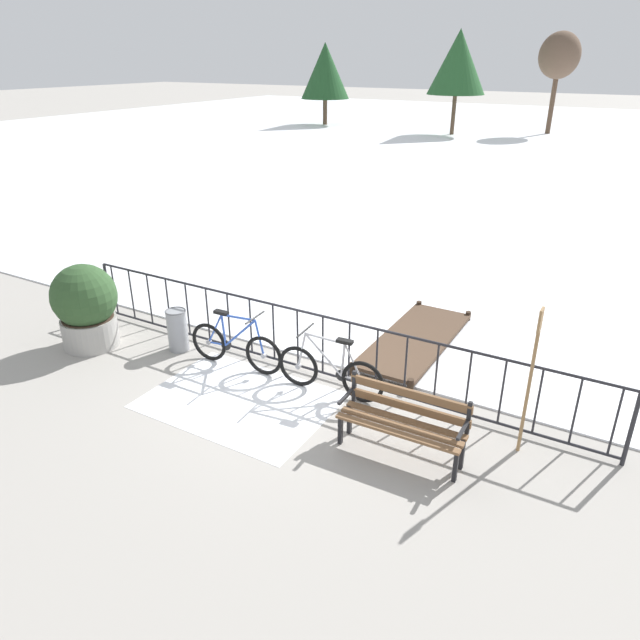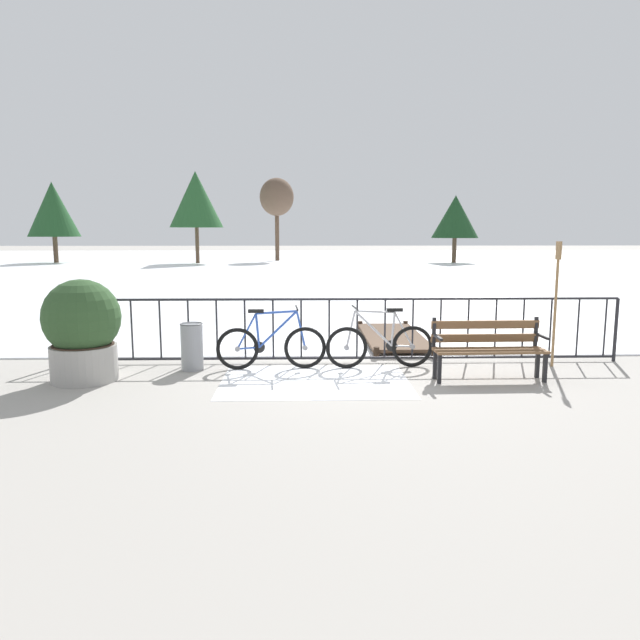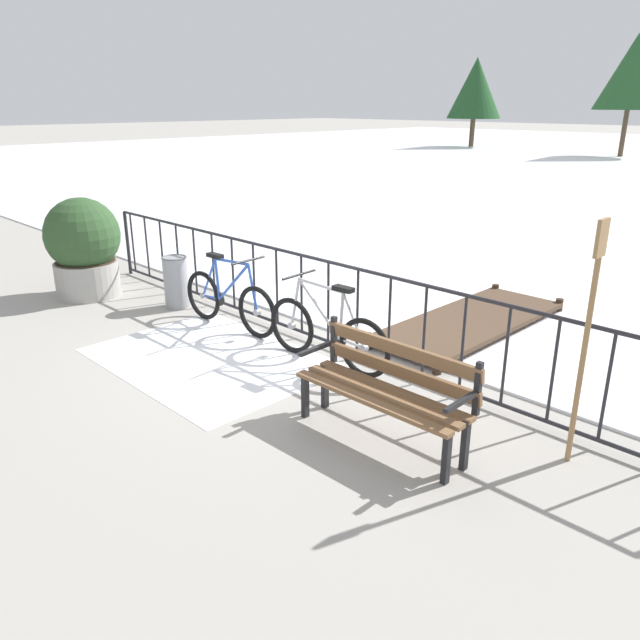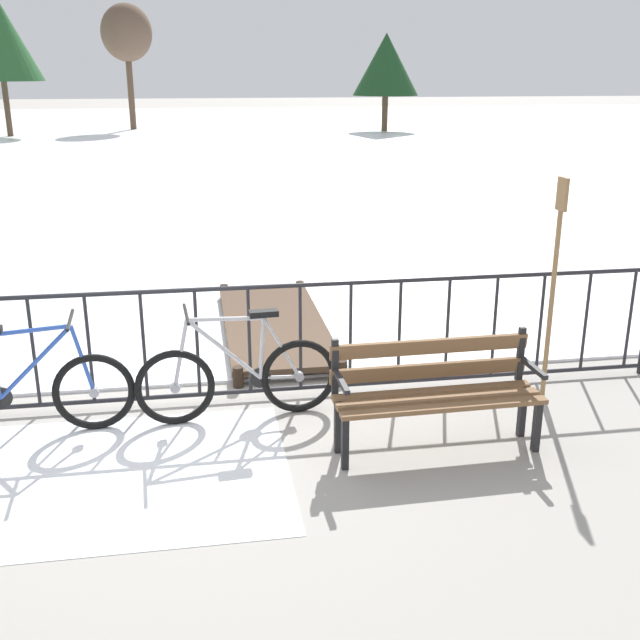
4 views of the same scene
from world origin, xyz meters
TOP-DOWN VIEW (x-y plane):
  - ground_plane at (0.00, 0.00)m, footprint 160.00×160.00m
  - snow_patch at (-0.48, -1.20)m, footprint 2.68×1.96m
  - railing_fence at (-0.00, 0.00)m, footprint 9.06×0.06m
  - bicycle_near_railing at (-1.15, -0.41)m, footprint 1.71×0.52m
  - bicycle_second at (0.56, -0.36)m, footprint 1.71×0.52m
  - park_bench at (2.03, -1.12)m, footprint 1.61×0.51m
  - planter_with_shrub at (-3.80, -1.06)m, footprint 1.09×1.09m
  - trash_bin at (-2.37, -0.42)m, footprint 0.35×0.35m
  - oar_upright at (3.32, -0.35)m, footprint 0.04×0.16m
  - wooden_dock at (1.08, 1.75)m, footprint 1.10×2.99m
  - tree_far_west at (-17.52, 31.29)m, footprint 3.38×3.38m
  - tree_west_mid at (-7.76, 30.35)m, footprint 3.52×3.52m

SIDE VIEW (x-z plane):
  - ground_plane at x=0.00m, z-range 0.00..0.00m
  - snow_patch at x=-0.48m, z-range 0.00..0.01m
  - wooden_dock at x=1.08m, z-range 0.02..0.22m
  - bicycle_near_railing at x=-1.15m, z-range -0.12..0.86m
  - bicycle_second at x=0.56m, z-range -0.12..0.86m
  - trash_bin at x=-2.37m, z-range 0.01..0.74m
  - park_bench at x=2.03m, z-range 0.07..0.96m
  - railing_fence at x=0.00m, z-range 0.03..1.10m
  - planter_with_shrub at x=-3.80m, z-range 0.02..1.48m
  - oar_upright at x=3.32m, z-range 0.15..2.13m
  - tree_far_west at x=-17.52m, z-range 0.88..6.30m
  - tree_west_mid at x=-7.76m, z-range 1.18..7.24m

